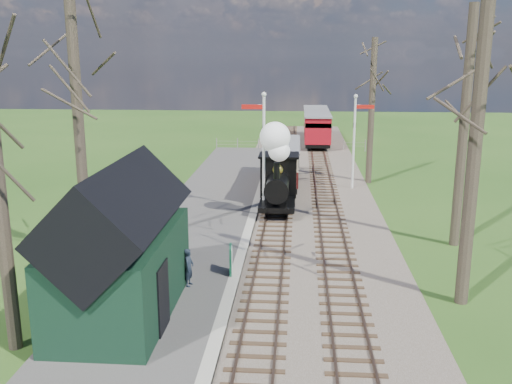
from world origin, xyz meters
TOP-DOWN VIEW (x-y plane):
  - distant_hills at (1.40, 64.38)m, footprint 114.40×48.00m
  - ballast_bed at (1.30, 22.00)m, footprint 8.00×60.00m
  - track_near at (0.00, 22.00)m, footprint 1.60×60.00m
  - track_far at (2.60, 22.00)m, footprint 1.60×60.00m
  - platform at (-3.50, 14.00)m, footprint 5.00×44.00m
  - coping_strip at (-1.20, 14.00)m, footprint 0.40×44.00m
  - station_shed at (-4.30, 4.00)m, footprint 3.25×6.30m
  - semaphore_near at (-0.77, 16.00)m, footprint 1.22×0.24m
  - semaphore_far at (4.37, 22.00)m, footprint 1.22×0.24m
  - bare_trees at (1.33, 10.10)m, footprint 15.51×22.39m
  - fence_line at (0.30, 36.00)m, footprint 12.60×0.08m
  - locomotive at (-0.01, 16.41)m, footprint 1.88×4.39m
  - coach at (0.00, 22.48)m, footprint 2.20×7.53m
  - red_carriage_a at (2.60, 37.62)m, footprint 2.29×5.66m
  - red_carriage_b at (2.60, 43.12)m, footprint 2.29×5.66m
  - sign_board at (-1.36, 7.46)m, footprint 0.17×0.73m
  - bench at (-3.23, 4.81)m, footprint 0.67×1.28m
  - person at (-2.67, 6.26)m, footprint 0.37×0.52m

SIDE VIEW (x-z plane):
  - distant_hills at x=1.40m, z-range -27.22..-5.20m
  - ballast_bed at x=1.30m, z-range 0.00..0.10m
  - track_near at x=0.00m, z-range 0.02..0.17m
  - track_far at x=2.60m, z-range 0.02..0.17m
  - platform at x=-3.50m, z-range 0.00..0.20m
  - coping_strip at x=-1.20m, z-range 0.00..0.21m
  - bench at x=-3.23m, z-range 0.18..0.88m
  - fence_line at x=0.30m, z-range 0.05..1.05m
  - sign_board at x=-1.36m, z-range 0.20..1.27m
  - person at x=-2.67m, z-range 0.20..1.54m
  - coach at x=0.00m, z-range 0.43..2.74m
  - red_carriage_a at x=2.60m, z-range 0.44..2.84m
  - red_carriage_b at x=2.60m, z-range 0.44..2.84m
  - locomotive at x=-0.01m, z-range -0.19..4.51m
  - station_shed at x=-4.30m, z-range -0.12..4.66m
  - semaphore_far at x=4.37m, z-range 0.49..6.21m
  - semaphore_near at x=-0.77m, z-range 0.51..6.73m
  - bare_trees at x=1.33m, z-range -0.79..11.21m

